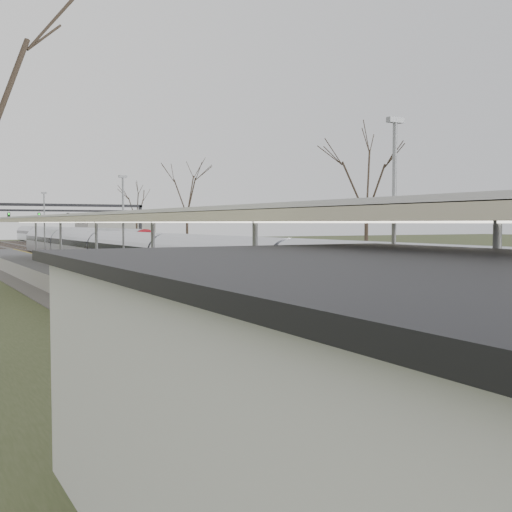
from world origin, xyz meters
The scene contains 8 objects.
track_bed centered at (0.26, 55.00, 0.06)m, with size 24.00×160.00×0.22m.
platform centered at (-9.05, 37.50, 0.50)m, with size 3.50×69.00×1.00m, color #9E9B93.
canopy centered at (-9.05, 32.99, 3.93)m, with size 4.10×50.00×3.11m.
station_building centered at (-12.50, 8.00, 1.60)m, with size 6.00×9.00×3.20m, color silver.
signal_gantry centered at (0.29, 84.99, 4.91)m, with size 21.00×0.59×6.08m.
tree_east_far centered at (14.00, 42.00, 7.29)m, with size 5.00×5.00×10.30m.
train_near centered at (-2.50, 48.85, 1.48)m, with size 2.62×75.21×3.05m.
train_far centered at (4.50, 103.03, 1.48)m, with size 2.62×75.21×3.05m.
Camera 1 is at (-17.37, 2.93, 3.73)m, focal length 45.00 mm.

